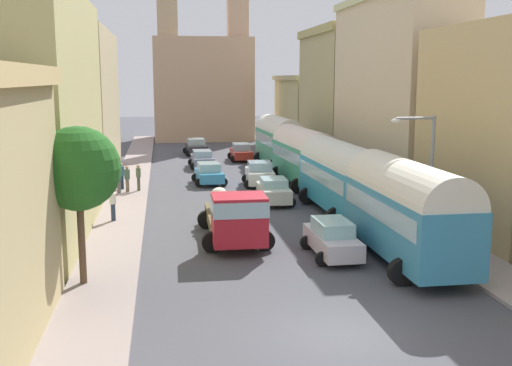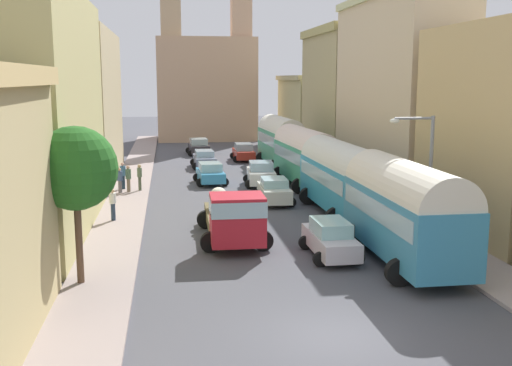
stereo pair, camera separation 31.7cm
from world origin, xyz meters
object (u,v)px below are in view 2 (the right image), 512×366
at_px(parked_bus_1, 341,175).
at_px(car_1, 204,159).
at_px(car_2, 199,147).
at_px(pedestrian_2, 120,180).
at_px(pedestrian_4, 128,178).
at_px(parked_bus_0, 405,207).
at_px(streetlamp_near, 424,168).
at_px(car_3, 330,239).
at_px(pedestrian_0, 123,175).
at_px(pedestrian_3, 140,176).
at_px(parked_bus_2, 305,154).
at_px(car_4, 274,191).
at_px(car_0, 210,173).
at_px(pedestrian_1, 113,203).
at_px(car_6, 244,152).
at_px(parked_bus_3, 281,139).
at_px(cargo_truck_0, 234,216).
at_px(car_5, 261,174).

relative_size(parked_bus_1, car_1, 2.18).
bearing_deg(car_2, pedestrian_2, -106.70).
bearing_deg(pedestrian_4, parked_bus_0, -54.53).
bearing_deg(car_2, streetlamp_near, -77.06).
xyz_separation_m(car_2, car_3, (3.68, -35.33, -0.01)).
bearing_deg(pedestrian_0, pedestrian_3, -32.43).
distance_m(parked_bus_2, pedestrian_0, 12.36).
bearing_deg(parked_bus_0, car_4, 104.08).
bearing_deg(parked_bus_2, streetlamp_near, -84.35).
distance_m(car_0, pedestrian_4, 6.28).
relative_size(pedestrian_0, pedestrian_1, 1.06).
xyz_separation_m(car_4, car_6, (0.56, 19.29, 0.00)).
height_order(car_0, car_3, car_3).
bearing_deg(parked_bus_3, car_3, -95.94).
relative_size(parked_bus_1, cargo_truck_0, 1.27).
relative_size(car_0, car_2, 0.92).
relative_size(car_6, pedestrian_2, 2.33).
height_order(parked_bus_3, car_4, parked_bus_3).
relative_size(parked_bus_0, car_3, 2.09).
distance_m(car_4, car_5, 6.13).
bearing_deg(parked_bus_0, pedestrian_2, 127.10).
bearing_deg(pedestrian_3, car_4, -30.33).
distance_m(parked_bus_2, car_2, 19.65).
distance_m(parked_bus_0, car_5, 18.80).
bearing_deg(pedestrian_2, pedestrian_0, 86.24).
xyz_separation_m(parked_bus_2, car_2, (-6.36, 18.54, -1.43)).
bearing_deg(car_1, car_6, 46.12).
xyz_separation_m(parked_bus_0, pedestrian_3, (-11.19, 17.12, -1.20)).
bearing_deg(car_4, streetlamp_near, -65.79).
distance_m(parked_bus_0, car_1, 28.49).
xyz_separation_m(pedestrian_0, pedestrian_3, (1.12, -0.71, 0.00)).
relative_size(car_5, streetlamp_near, 0.67).
distance_m(parked_bus_1, pedestrian_2, 14.49).
bearing_deg(car_4, car_3, -87.82).
distance_m(parked_bus_1, car_6, 22.86).
xyz_separation_m(parked_bus_1, parked_bus_3, (0.00, 18.00, 0.17)).
bearing_deg(car_0, car_2, 89.88).
bearing_deg(pedestrian_0, car_0, 17.61).
bearing_deg(parked_bus_1, parked_bus_3, 90.00).
distance_m(car_0, pedestrian_3, 5.46).
xyz_separation_m(car_1, pedestrian_1, (-5.84, -19.05, 0.29)).
bearing_deg(streetlamp_near, pedestrian_2, 134.05).
xyz_separation_m(car_1, car_5, (3.37, -9.23, 0.09)).
relative_size(parked_bus_2, parked_bus_3, 1.08).
relative_size(parked_bus_3, car_5, 2.13).
height_order(pedestrian_0, pedestrian_4, pedestrian_0).
distance_m(car_2, car_3, 35.52).
height_order(pedestrian_2, streetlamp_near, streetlamp_near).
xyz_separation_m(car_6, pedestrian_1, (-9.63, -22.99, 0.25)).
relative_size(parked_bus_1, car_2, 2.24).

